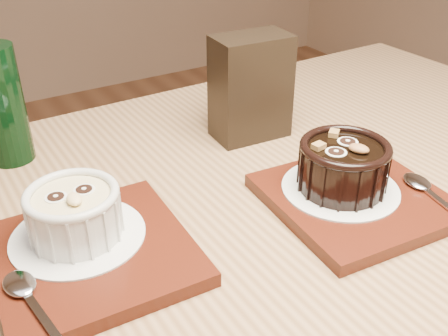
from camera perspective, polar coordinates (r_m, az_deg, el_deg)
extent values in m
cube|color=brown|center=(0.55, 3.80, -9.09)|extent=(1.21, 0.82, 0.04)
cylinder|color=brown|center=(1.29, 14.19, -4.98)|extent=(0.06, 0.06, 0.71)
cube|color=#4A180C|center=(0.52, -14.06, -9.12)|extent=(0.19, 0.19, 0.01)
cylinder|color=white|center=(0.53, -15.58, -7.08)|extent=(0.13, 0.13, 0.00)
cylinder|color=silver|center=(0.52, -15.93, -5.04)|extent=(0.08, 0.08, 0.04)
cylinder|color=#D1BB7F|center=(0.51, -16.26, -3.09)|extent=(0.07, 0.07, 0.00)
torus|color=silver|center=(0.51, -16.32, -2.76)|extent=(0.09, 0.09, 0.01)
cylinder|color=black|center=(0.51, -17.85, -2.96)|extent=(0.02, 0.02, 0.00)
cylinder|color=black|center=(0.51, -15.00, -2.23)|extent=(0.02, 0.02, 0.00)
ellipsoid|color=#E5C286|center=(0.49, -15.98, -3.27)|extent=(0.01, 0.02, 0.01)
cube|color=#4A180C|center=(0.60, 14.08, -3.26)|extent=(0.19, 0.19, 0.01)
cylinder|color=white|center=(0.60, 12.54, -2.16)|extent=(0.13, 0.13, 0.00)
cylinder|color=black|center=(0.58, 12.81, -0.07)|extent=(0.09, 0.09, 0.05)
cylinder|color=black|center=(0.57, 13.07, 1.94)|extent=(0.08, 0.08, 0.00)
torus|color=black|center=(0.57, 13.11, 2.25)|extent=(0.10, 0.10, 0.01)
cylinder|color=black|center=(0.56, 12.12, 1.77)|extent=(0.02, 0.02, 0.00)
cylinder|color=black|center=(0.58, 13.32, 2.87)|extent=(0.02, 0.02, 0.00)
ellipsoid|color=brown|center=(0.57, 14.47, 2.06)|extent=(0.02, 0.03, 0.01)
cube|color=brown|center=(0.56, 10.26, 2.37)|extent=(0.01, 0.01, 0.01)
cube|color=brown|center=(0.59, 11.88, 3.73)|extent=(0.02, 0.02, 0.01)
cube|color=black|center=(0.71, 2.92, 8.74)|extent=(0.10, 0.07, 0.14)
cylinder|color=black|center=(0.70, -23.09, 6.29)|extent=(0.06, 0.06, 0.15)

